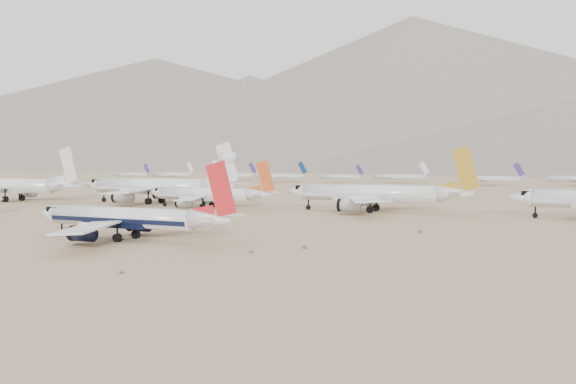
% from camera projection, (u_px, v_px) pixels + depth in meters
% --- Properties ---
extents(ground, '(7000.00, 7000.00, 0.00)m').
position_uv_depth(ground, '(177.00, 241.00, 102.19)').
color(ground, '#957857').
rests_on(ground, ground).
extents(main_airliner, '(41.80, 40.83, 14.75)m').
position_uv_depth(main_airliner, '(129.00, 219.00, 103.11)').
color(main_airliner, white).
rests_on(main_airliner, ground).
extents(row2_gold_tail, '(53.08, 51.91, 18.90)m').
position_uv_depth(row2_gold_tail, '(376.00, 194.00, 161.87)').
color(row2_gold_tail, white).
rests_on(row2_gold_tail, ground).
extents(row2_orange_tail, '(42.53, 41.61, 15.17)m').
position_uv_depth(row2_orange_tail, '(209.00, 195.00, 176.51)').
color(row2_orange_tail, white).
rests_on(row2_orange_tail, ground).
extents(row2_white_trijet, '(59.99, 58.63, 21.26)m').
position_uv_depth(row2_white_trijet, '(159.00, 186.00, 194.53)').
color(row2_white_trijet, white).
rests_on(row2_white_trijet, ground).
extents(row2_white_twin, '(56.09, 54.88, 20.04)m').
position_uv_depth(row2_white_twin, '(15.00, 186.00, 206.75)').
color(row2_white_twin, white).
rests_on(row2_white_twin, ground).
extents(distant_storage_row, '(615.10, 58.86, 16.00)m').
position_uv_depth(distant_storage_row, '(527.00, 178.00, 355.57)').
color(distant_storage_row, silver).
rests_on(distant_storage_row, ground).
extents(mountain_range, '(7354.00, 3024.00, 470.00)m').
position_uv_depth(mountain_range, '(541.00, 100.00, 1570.13)').
color(mountain_range, slate).
rests_on(mountain_range, ground).
extents(desert_scrub, '(261.14, 121.67, 0.66)m').
position_uv_depth(desert_scrub, '(67.00, 287.00, 63.26)').
color(desert_scrub, brown).
rests_on(desert_scrub, ground).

